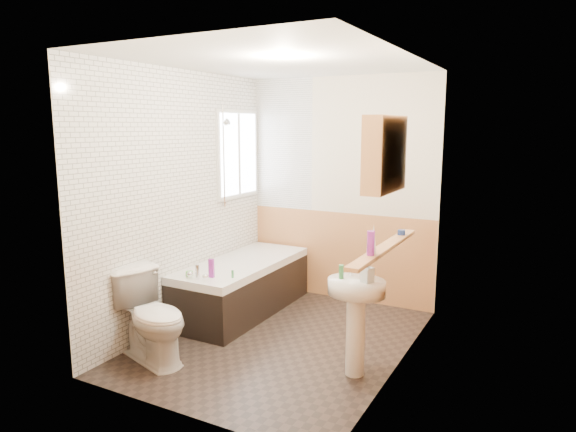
# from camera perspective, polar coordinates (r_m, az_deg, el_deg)

# --- Properties ---
(floor) EXTENTS (2.80, 2.80, 0.00)m
(floor) POSITION_cam_1_polar(r_m,az_deg,el_deg) (4.89, -0.85, -13.66)
(floor) COLOR black
(floor) RESTS_ON ground
(ceiling) EXTENTS (2.80, 2.80, 0.00)m
(ceiling) POSITION_cam_1_polar(r_m,az_deg,el_deg) (4.52, -0.94, 16.82)
(ceiling) COLOR white
(ceiling) RESTS_ON ground
(wall_back) EXTENTS (2.20, 0.02, 2.50)m
(wall_back) POSITION_cam_1_polar(r_m,az_deg,el_deg) (5.80, 5.87, 2.87)
(wall_back) COLOR #EEE0C4
(wall_back) RESTS_ON ground
(wall_front) EXTENTS (2.20, 0.02, 2.50)m
(wall_front) POSITION_cam_1_polar(r_m,az_deg,el_deg) (3.40, -12.50, -2.34)
(wall_front) COLOR #EEE0C4
(wall_front) RESTS_ON ground
(wall_left) EXTENTS (0.02, 2.80, 2.50)m
(wall_left) POSITION_cam_1_polar(r_m,az_deg,el_deg) (5.16, -11.74, 1.84)
(wall_left) COLOR #EEE0C4
(wall_left) RESTS_ON ground
(wall_right) EXTENTS (0.02, 2.80, 2.50)m
(wall_right) POSITION_cam_1_polar(r_m,az_deg,el_deg) (4.13, 12.73, -0.20)
(wall_right) COLOR #EEE0C4
(wall_right) RESTS_ON ground
(wainscot_right) EXTENTS (0.01, 2.80, 1.00)m
(wainscot_right) POSITION_cam_1_polar(r_m,az_deg,el_deg) (4.32, 12.06, -10.01)
(wainscot_right) COLOR tan
(wainscot_right) RESTS_ON wall_right
(wainscot_front) EXTENTS (2.20, 0.01, 1.00)m
(wainscot_front) POSITION_cam_1_polar(r_m,az_deg,el_deg) (3.64, -11.81, -13.88)
(wainscot_front) COLOR tan
(wainscot_front) RESTS_ON wall_front
(wainscot_back) EXTENTS (2.20, 0.01, 1.00)m
(wainscot_back) POSITION_cam_1_polar(r_m,az_deg,el_deg) (5.92, 5.67, -4.38)
(wainscot_back) COLOR tan
(wainscot_back) RESTS_ON wall_back
(tile_cladding_left) EXTENTS (0.01, 2.80, 2.50)m
(tile_cladding_left) POSITION_cam_1_polar(r_m,az_deg,el_deg) (5.15, -11.55, 1.82)
(tile_cladding_left) COLOR white
(tile_cladding_left) RESTS_ON wall_left
(tile_return_back) EXTENTS (0.75, 0.01, 1.50)m
(tile_return_back) POSITION_cam_1_polar(r_m,az_deg,el_deg) (6.05, -0.55, 7.96)
(tile_return_back) COLOR white
(tile_return_back) RESTS_ON wall_back
(window) EXTENTS (0.03, 0.79, 0.99)m
(window) POSITION_cam_1_polar(r_m,az_deg,el_deg) (5.86, -5.54, 6.87)
(window) COLOR white
(window) RESTS_ON wall_left
(bathtub) EXTENTS (0.70, 1.71, 0.69)m
(bathtub) POSITION_cam_1_polar(r_m,az_deg,el_deg) (5.54, -5.08, -7.66)
(bathtub) COLOR black
(bathtub) RESTS_ON floor
(shower_riser) EXTENTS (0.10, 0.07, 1.09)m
(shower_riser) POSITION_cam_1_polar(r_m,az_deg,el_deg) (5.58, -7.08, 7.57)
(shower_riser) COLOR silver
(shower_riser) RESTS_ON wall_left
(toilet) EXTENTS (0.87, 0.64, 0.76)m
(toilet) POSITION_cam_1_polar(r_m,az_deg,el_deg) (4.53, -14.87, -10.82)
(toilet) COLOR white
(toilet) RESTS_ON floor
(sink) EXTENTS (0.46, 0.37, 0.89)m
(sink) POSITION_cam_1_polar(r_m,az_deg,el_deg) (4.11, 7.57, -10.02)
(sink) COLOR white
(sink) RESTS_ON floor
(pine_shelf) EXTENTS (0.10, 1.41, 0.03)m
(pine_shelf) POSITION_cam_1_polar(r_m,az_deg,el_deg) (3.95, 10.69, -3.49)
(pine_shelf) COLOR tan
(pine_shelf) RESTS_ON wall_right
(medicine_cabinet) EXTENTS (0.16, 0.62, 0.56)m
(medicine_cabinet) POSITION_cam_1_polar(r_m,az_deg,el_deg) (3.87, 10.68, 6.78)
(medicine_cabinet) COLOR tan
(medicine_cabinet) RESTS_ON wall_right
(foam_can) EXTENTS (0.07, 0.07, 0.17)m
(foam_can) POSITION_cam_1_polar(r_m,az_deg,el_deg) (3.63, 9.18, -3.00)
(foam_can) COLOR purple
(foam_can) RESTS_ON pine_shelf
(green_bottle) EXTENTS (0.05, 0.05, 0.21)m
(green_bottle) POSITION_cam_1_polar(r_m,az_deg,el_deg) (3.68, 9.48, -2.53)
(green_bottle) COLOR silver
(green_bottle) RESTS_ON pine_shelf
(black_jar) EXTENTS (0.07, 0.07, 0.04)m
(black_jar) POSITION_cam_1_polar(r_m,az_deg,el_deg) (4.37, 12.49, -1.79)
(black_jar) COLOR navy
(black_jar) RESTS_ON pine_shelf
(soap_bottle) EXTENTS (0.14, 0.19, 0.08)m
(soap_bottle) POSITION_cam_1_polar(r_m,az_deg,el_deg) (3.98, 8.81, -6.74)
(soap_bottle) COLOR silver
(soap_bottle) RESTS_ON sink
(clear_bottle) EXTENTS (0.04, 0.04, 0.11)m
(clear_bottle) POSITION_cam_1_polar(r_m,az_deg,el_deg) (4.04, 5.94, -6.19)
(clear_bottle) COLOR #388447
(clear_bottle) RESTS_ON sink
(blue_gel) EXTENTS (0.05, 0.04, 0.18)m
(blue_gel) POSITION_cam_1_polar(r_m,az_deg,el_deg) (4.90, -8.51, -5.76)
(blue_gel) COLOR purple
(blue_gel) RESTS_ON bathtub
(cream_jar) EXTENTS (0.07, 0.07, 0.04)m
(cream_jar) POSITION_cam_1_polar(r_m,az_deg,el_deg) (5.00, -10.91, -6.30)
(cream_jar) COLOR #59C647
(cream_jar) RESTS_ON bathtub
(orange_bottle) EXTENTS (0.03, 0.03, 0.07)m
(orange_bottle) POSITION_cam_1_polar(r_m,az_deg,el_deg) (4.87, -6.18, -6.43)
(orange_bottle) COLOR #388447
(orange_bottle) RESTS_ON bathtub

